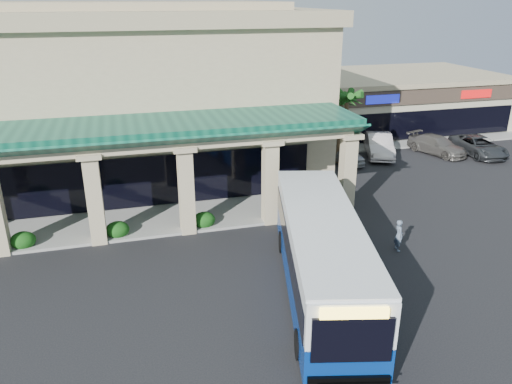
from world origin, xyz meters
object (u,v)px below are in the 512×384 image
object	(u,v)px
car_gray	(478,146)
transit_bus	(321,256)
pedestrian	(399,235)
car_white	(379,145)
car_silver	(345,153)
car_red	(437,145)

from	to	relation	value
car_gray	transit_bus	bearing A→B (deg)	-139.52
pedestrian	car_white	xyz separation A→B (m)	(6.71, 14.34, 0.07)
pedestrian	car_gray	size ratio (longest dim) A/B	0.30
car_silver	car_gray	world-z (taller)	car_gray
transit_bus	pedestrian	world-z (taller)	transit_bus
car_white	car_gray	bearing A→B (deg)	7.60
car_white	car_gray	size ratio (longest dim) A/B	1.00
pedestrian	transit_bus	bearing A→B (deg)	122.56
pedestrian	car_white	world-z (taller)	car_white
car_white	car_red	size ratio (longest dim) A/B	1.07
car_silver	car_gray	size ratio (longest dim) A/B	0.81
transit_bus	car_white	xyz separation A→B (m)	(11.83, 16.83, -0.86)
transit_bus	car_silver	distance (m)	18.35
transit_bus	car_red	xyz separation A→B (m)	(16.54, 16.10, -1.01)
car_red	car_silver	bearing A→B (deg)	160.66
car_red	car_gray	xyz separation A→B (m)	(2.96, -1.11, 0.02)
car_white	pedestrian	bearing A→B (deg)	-93.96
car_red	car_gray	size ratio (longest dim) A/B	0.93
car_silver	car_red	distance (m)	7.90
car_silver	car_red	bearing A→B (deg)	0.79
car_white	car_silver	bearing A→B (deg)	-146.95
pedestrian	car_silver	distance (m)	14.11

